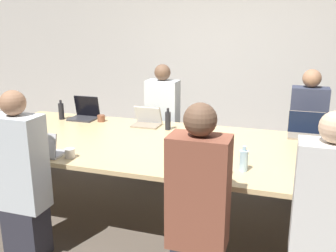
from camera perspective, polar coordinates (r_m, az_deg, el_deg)
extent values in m
plane|color=brown|center=(3.95, 1.53, -13.67)|extent=(24.00, 24.00, 0.00)
cube|color=beige|center=(5.86, 8.59, 10.19)|extent=(12.00, 0.06, 2.80)
cube|color=#D6B77F|center=(3.64, 1.61, -3.16)|extent=(4.37, 1.61, 0.04)
cylinder|color=#4C4C51|center=(5.17, -18.15, -2.80)|extent=(0.08, 0.08, 0.74)
cube|color=#B7B7BC|center=(2.99, 22.79, -8.06)|extent=(0.36, 0.25, 0.02)
cube|color=#B7B7BC|center=(2.86, 23.19, -6.34)|extent=(0.36, 0.10, 0.24)
cube|color=silver|center=(2.87, 23.17, -6.34)|extent=(0.36, 0.10, 0.24)
cube|color=silver|center=(2.57, 23.02, -10.69)|extent=(0.40, 0.24, 0.78)
sphere|color=beige|center=(2.41, 24.23, -0.18)|extent=(0.20, 0.20, 0.20)
cube|color=gray|center=(4.27, -3.37, 0.08)|extent=(0.31, 0.22, 0.02)
cube|color=gray|center=(4.31, -3.04, 1.78)|extent=(0.31, 0.10, 0.21)
cube|color=silver|center=(4.30, -3.08, 1.69)|extent=(0.31, 0.10, 0.20)
cube|color=#2D2D38|center=(4.93, -0.80, -4.68)|extent=(0.32, 0.24, 0.45)
cube|color=silver|center=(4.75, -0.83, 2.30)|extent=(0.40, 0.24, 0.78)
sphere|color=brown|center=(4.66, -0.85, 8.18)|extent=(0.20, 0.20, 0.20)
cylinder|color=black|center=(4.11, -0.02, 0.78)|extent=(0.06, 0.06, 0.20)
cylinder|color=black|center=(4.08, -0.02, 2.44)|extent=(0.03, 0.03, 0.04)
cube|color=#333338|center=(4.68, -12.82, 1.09)|extent=(0.32, 0.25, 0.02)
cube|color=#333338|center=(4.75, -12.22, 3.01)|extent=(0.33, 0.06, 0.26)
cube|color=black|center=(4.74, -12.29, 2.96)|extent=(0.32, 0.06, 0.25)
cylinder|color=brown|center=(4.54, -10.14, 1.15)|extent=(0.09, 0.09, 0.08)
cylinder|color=black|center=(4.74, -15.95, 2.15)|extent=(0.07, 0.07, 0.20)
cylinder|color=black|center=(4.72, -16.06, 3.57)|extent=(0.03, 0.03, 0.04)
cube|color=#B7B7BC|center=(3.54, -18.13, -3.96)|extent=(0.34, 0.21, 0.02)
cube|color=#B7B7BC|center=(3.44, -19.17, -2.64)|extent=(0.35, 0.06, 0.21)
cube|color=#0F1933|center=(3.45, -19.06, -2.62)|extent=(0.34, 0.06, 0.20)
cube|color=#2D2D38|center=(3.48, -20.65, -14.75)|extent=(0.32, 0.24, 0.45)
cube|color=silver|center=(3.23, -21.68, -5.23)|extent=(0.40, 0.24, 0.78)
sphere|color=#9E7051|center=(3.10, -22.57, 3.26)|extent=(0.20, 0.20, 0.20)
cylinder|color=white|center=(3.38, -14.72, -4.04)|extent=(0.09, 0.09, 0.08)
cylinder|color=black|center=(3.81, -20.65, -1.71)|extent=(0.08, 0.08, 0.17)
cylinder|color=black|center=(3.78, -20.79, -0.24)|extent=(0.03, 0.03, 0.04)
cube|color=#333338|center=(2.97, 5.82, -6.98)|extent=(0.31, 0.24, 0.02)
cube|color=#333338|center=(2.84, 5.48, -5.28)|extent=(0.32, 0.08, 0.24)
cube|color=black|center=(2.85, 5.52, -5.27)|extent=(0.31, 0.08, 0.23)
cube|color=brown|center=(2.51, 4.67, -10.06)|extent=(0.40, 0.24, 0.78)
sphere|color=brown|center=(2.34, 4.93, 0.98)|extent=(0.22, 0.22, 0.22)
cylinder|color=#ADD1E0|center=(3.04, 11.46, -5.22)|extent=(0.07, 0.07, 0.17)
cylinder|color=#ADD1E0|center=(3.00, 11.56, -3.39)|extent=(0.03, 0.03, 0.04)
cube|color=gray|center=(4.09, 20.18, -1.57)|extent=(0.35, 0.24, 0.02)
cube|color=gray|center=(4.17, 20.31, 0.55)|extent=(0.36, 0.04, 0.24)
cube|color=#0F1933|center=(4.16, 20.31, 0.49)|extent=(0.35, 0.04, 0.23)
cube|color=#2D2D38|center=(4.72, 19.79, -6.56)|extent=(0.32, 0.24, 0.45)
cube|color=#33384C|center=(4.54, 20.49, 0.67)|extent=(0.40, 0.24, 0.78)
sphere|color=#9E7051|center=(4.44, 21.09, 6.80)|extent=(0.20, 0.20, 0.20)
cylinder|color=green|center=(4.03, 24.14, -0.99)|extent=(0.07, 0.07, 0.19)
cube|color=black|center=(3.37, 6.23, -4.00)|extent=(0.10, 0.16, 0.05)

